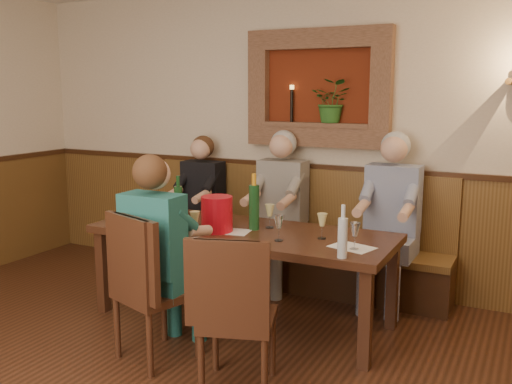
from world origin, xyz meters
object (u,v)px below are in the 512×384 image
Objects in this scene: dining_table at (242,239)px; chair_near_right at (238,345)px; wine_bottle_green_a at (254,206)px; person_chair_front at (162,273)px; person_bench_left at (199,218)px; bench at (289,251)px; water_bottle at (343,237)px; wine_bottle_green_b at (178,203)px; chair_near_left at (154,317)px; person_bench_mid at (278,224)px; person_bench_right at (389,235)px; spittoon_bucket at (217,214)px.

chair_near_right is at bearing -63.30° from dining_table.
person_chair_front is at bearing -109.80° from wine_bottle_green_a.
bench is at bearing 6.38° from person_bench_left.
bench is 1.73m from water_bottle.
wine_bottle_green_a is (0.09, 0.04, 0.26)m from dining_table.
wine_bottle_green_b reaches higher than bench.
person_bench_mid reaches higher than chair_near_left.
person_bench_mid reaches higher than person_bench_left.
wine_bottle_green_b reaches higher than water_bottle.
bench is 6.74× the size of wine_bottle_green_a.
person_bench_left is 2.27m from water_bottle.
chair_near_right is 1.61m from wine_bottle_green_b.
person_chair_front reaches higher than chair_near_left.
wine_bottle_green_b is (-0.55, -0.81, 0.30)m from person_bench_mid.
dining_table is 1.26m from person_bench_left.
chair_near_left is 0.30m from person_chair_front.
water_bottle is at bearing 34.30° from chair_near_right.
person_chair_front is at bearing -126.10° from person_bench_right.
person_bench_mid is 0.98× the size of person_bench_right.
water_bottle is (1.09, -0.24, 0.00)m from spittoon_bucket.
person_chair_front is 0.95m from wine_bottle_green_b.
dining_table is 2.31× the size of chair_near_left.
wine_bottle_green_a is at bearing -37.90° from person_bench_left.
person_chair_front is 0.70m from spittoon_bucket.
person_chair_front is at bearing -95.12° from person_bench_mid.
person_bench_mid is 1.02m from wine_bottle_green_b.
spittoon_bucket reaches higher than dining_table.
wine_bottle_green_a reaches higher than spittoon_bucket.
dining_table is at bearing -139.21° from person_bench_right.
wine_bottle_green_b is at bearing 119.81° from chair_near_right.
person_bench_left is at bearing 147.09° from water_bottle.
wine_bottle_green_a is (0.09, -0.90, 0.61)m from bench.
person_bench_right is 3.36× the size of wine_bottle_green_a.
person_chair_front is (-0.21, -1.72, 0.26)m from bench.
person_chair_front reaches higher than wine_bottle_green_a.
person_chair_front is (0.73, -1.62, 0.02)m from person_bench_left.
person_chair_front is (-0.70, 0.20, 0.30)m from chair_near_right.
person_bench_left is (-0.72, 1.71, 0.27)m from chair_near_left.
person_chair_front reaches higher than dining_table.
person_bench_left is 3.92× the size of water_bottle.
bench is 8.45× the size of water_bottle.
water_bottle is (1.89, -1.22, 0.32)m from person_bench_left.
person_bench_left reaches higher than chair_near_left.
wine_bottle_green_b is at bearing 160.43° from spittoon_bucket.
bench is 7.81× the size of wine_bottle_green_b.
water_bottle is at bearing -26.20° from wine_bottle_green_a.
person_bench_left reaches higher than dining_table.
person_bench_right is at bearing 57.29° from chair_near_right.
spittoon_bucket is (-0.08, -0.98, 0.28)m from person_bench_mid.
wine_bottle_green_a is (0.23, 0.19, 0.05)m from spittoon_bucket.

